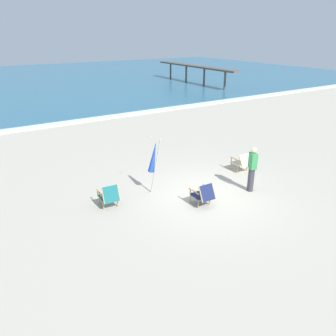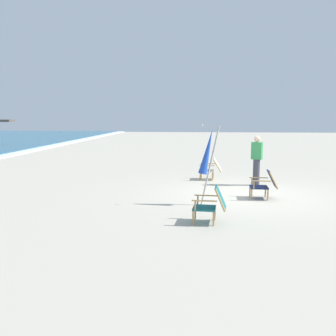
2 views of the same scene
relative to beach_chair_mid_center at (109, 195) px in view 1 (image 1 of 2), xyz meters
The scene contains 9 objects.
ground_plane 3.31m from the beach_chair_mid_center, 18.06° to the right, with size 80.00×80.00×0.00m, color #B7AF9E.
sea 31.78m from the beach_chair_mid_center, 84.37° to the left, with size 80.00×40.00×0.10m, color #2D6684.
surf_band 11.76m from the beach_chair_mid_center, 74.60° to the left, with size 80.00×1.10×0.06m, color white.
beach_chair_mid_center is the anchor object (origin of this frame).
beach_chair_far_center 5.69m from the beach_chair_mid_center, ahead, with size 0.63×0.81×0.77m.
beach_chair_back_left 3.01m from the beach_chair_mid_center, 30.11° to the right, with size 0.60×0.74×0.79m.
umbrella_furled_blue 1.94m from the beach_chair_mid_center, ahead, with size 0.36×0.58×2.08m.
person_near_chairs 4.96m from the beach_chair_mid_center, 18.14° to the right, with size 0.32×0.39×1.63m.
pier_distant 27.01m from the beach_chair_mid_center, 47.65° to the left, with size 0.90×12.72×1.95m.
Camera 1 is at (-6.49, -7.82, 5.25)m, focal length 35.00 mm.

